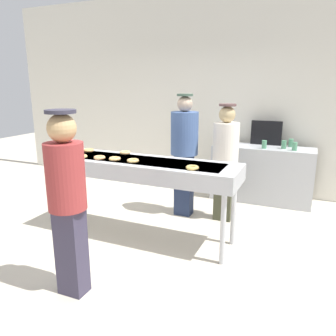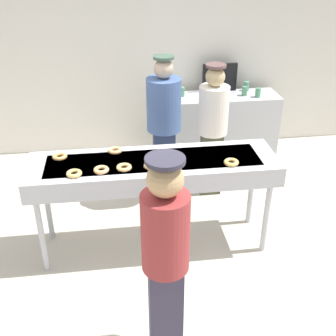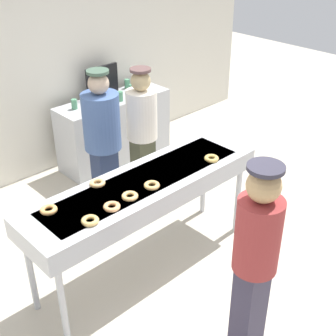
% 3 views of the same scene
% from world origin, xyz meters
% --- Properties ---
extents(ground_plane, '(16.00, 16.00, 0.00)m').
position_xyz_m(ground_plane, '(0.00, 0.00, 0.00)').
color(ground_plane, beige).
extents(back_wall, '(8.00, 0.12, 3.36)m').
position_xyz_m(back_wall, '(0.00, 2.38, 1.68)').
color(back_wall, silver).
rests_on(back_wall, ground).
extents(fryer_conveyor, '(2.33, 0.64, 0.98)m').
position_xyz_m(fryer_conveyor, '(0.00, 0.00, 0.88)').
color(fryer_conveyor, '#B7BABF').
rests_on(fryer_conveyor, ground).
extents(glazed_donut_0, '(0.17, 0.17, 0.04)m').
position_xyz_m(glazed_donut_0, '(-0.87, 0.15, 0.99)').
color(glazed_donut_0, '#ECA95D').
rests_on(glazed_donut_0, fryer_conveyor).
extents(glazed_donut_1, '(0.19, 0.19, 0.04)m').
position_xyz_m(glazed_donut_1, '(-0.04, -0.14, 0.99)').
color(glazed_donut_1, '#E2B364').
rests_on(glazed_donut_1, fryer_conveyor).
extents(glazed_donut_2, '(0.18, 0.18, 0.04)m').
position_xyz_m(glazed_donut_2, '(0.69, -0.17, 0.99)').
color(glazed_donut_2, '#E0B75D').
rests_on(glazed_donut_2, fryer_conveyor).
extents(glazed_donut_3, '(0.15, 0.15, 0.04)m').
position_xyz_m(glazed_donut_3, '(-0.71, -0.19, 0.99)').
color(glazed_donut_3, '#E6BA66').
rests_on(glazed_donut_3, fryer_conveyor).
extents(glazed_donut_4, '(0.19, 0.19, 0.04)m').
position_xyz_m(glazed_donut_4, '(-0.28, -0.14, 0.99)').
color(glazed_donut_4, '#EDB76A').
rests_on(glazed_donut_4, fryer_conveyor).
extents(glazed_donut_5, '(0.16, 0.16, 0.04)m').
position_xyz_m(glazed_donut_5, '(-0.35, 0.21, 0.99)').
color(glazed_donut_5, '#E7B36D').
rests_on(glazed_donut_5, fryer_conveyor).
extents(glazed_donut_6, '(0.15, 0.15, 0.04)m').
position_xyz_m(glazed_donut_6, '(-0.48, -0.16, 0.99)').
color(glazed_donut_6, '#EEA96A').
rests_on(glazed_donut_6, fryer_conveyor).
extents(worker_baker, '(0.34, 0.34, 1.60)m').
position_xyz_m(worker_baker, '(0.78, 0.93, 0.90)').
color(worker_baker, '#3C3E2B').
rests_on(worker_baker, ground).
extents(worker_assistant, '(0.38, 0.38, 1.72)m').
position_xyz_m(worker_assistant, '(0.21, 0.88, 1.00)').
color(worker_assistant, '#1F2B4A').
rests_on(worker_assistant, ground).
extents(customer_waiting, '(0.33, 0.33, 1.65)m').
position_xyz_m(customer_waiting, '(-0.05, -1.25, 0.94)').
color(customer_waiting, '#373248').
rests_on(customer_waiting, ground).
extents(prep_counter, '(1.55, 0.52, 0.88)m').
position_xyz_m(prep_counter, '(1.14, 1.93, 0.44)').
color(prep_counter, '#B7BABF').
rests_on(prep_counter, ground).
extents(paper_cup_0, '(0.07, 0.07, 0.12)m').
position_xyz_m(paper_cup_0, '(1.60, 1.82, 0.94)').
color(paper_cup_0, '#4C8C66').
rests_on(paper_cup_0, prep_counter).
extents(paper_cup_1, '(0.07, 0.07, 0.12)m').
position_xyz_m(paper_cup_1, '(1.16, 1.80, 0.94)').
color(paper_cup_1, '#4C8C66').
rests_on(paper_cup_1, prep_counter).
extents(paper_cup_2, '(0.07, 0.07, 0.12)m').
position_xyz_m(paper_cup_2, '(1.53, 2.11, 0.94)').
color(paper_cup_2, '#4C8C66').
rests_on(paper_cup_2, prep_counter).
extents(paper_cup_3, '(0.07, 0.07, 0.12)m').
position_xyz_m(paper_cup_3, '(0.59, 1.98, 0.94)').
color(paper_cup_3, '#4C8C66').
rests_on(paper_cup_3, prep_counter).
extents(paper_cup_4, '(0.07, 0.07, 0.12)m').
position_xyz_m(paper_cup_4, '(1.44, 1.91, 0.94)').
color(paper_cup_4, '#4C8C66').
rests_on(paper_cup_4, prep_counter).
extents(menu_display, '(0.48, 0.04, 0.39)m').
position_xyz_m(menu_display, '(1.14, 2.14, 1.08)').
color(menu_display, black).
rests_on(menu_display, prep_counter).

